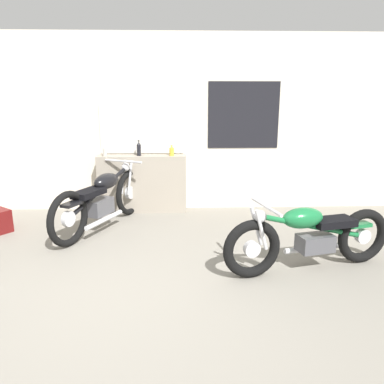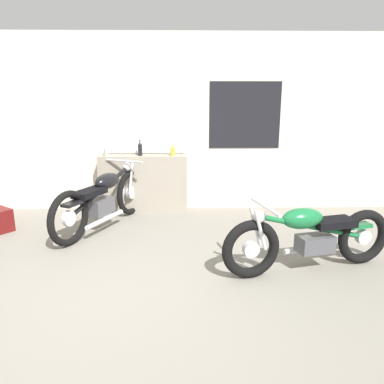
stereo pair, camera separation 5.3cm
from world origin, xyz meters
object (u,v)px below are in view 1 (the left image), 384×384
(bottle_leftmost, at_px, (105,151))
(bottle_center, at_px, (172,151))
(motorcycle_black, at_px, (103,199))
(motorcycle_green, at_px, (310,236))
(bottle_left_center, at_px, (139,149))

(bottle_leftmost, distance_m, bottle_center, 1.05)
(bottle_leftmost, xyz_separation_m, motorcycle_black, (0.08, -0.77, -0.57))
(bottle_leftmost, bearing_deg, motorcycle_black, -83.94)
(bottle_leftmost, relative_size, bottle_center, 1.03)
(motorcycle_green, height_order, motorcycle_black, motorcycle_black)
(bottle_center, xyz_separation_m, motorcycle_green, (1.51, -2.18, -0.61))
(bottle_leftmost, height_order, bottle_center, bottle_leftmost)
(bottle_leftmost, distance_m, bottle_left_center, 0.53)
(bottle_left_center, xyz_separation_m, motorcycle_green, (2.03, -2.20, -0.65))
(motorcycle_green, distance_m, motorcycle_black, 2.85)
(bottle_left_center, bearing_deg, motorcycle_green, -47.33)
(bottle_left_center, xyz_separation_m, bottle_center, (0.52, -0.02, -0.03))
(bottle_leftmost, xyz_separation_m, motorcycle_green, (2.56, -2.18, -0.61))
(motorcycle_black, bearing_deg, bottle_leftmost, 96.06)
(bottle_left_center, distance_m, motorcycle_green, 3.06)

